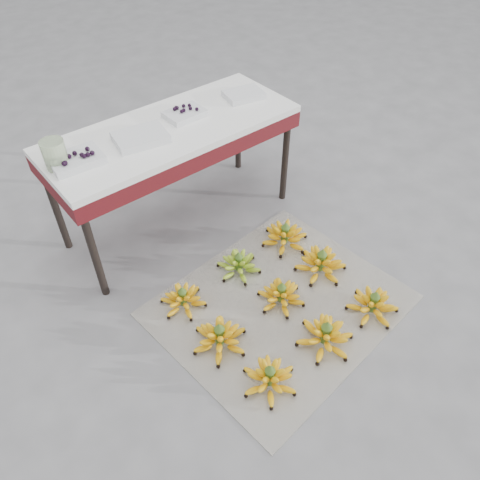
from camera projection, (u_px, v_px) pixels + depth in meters
ground at (288, 307)px, 2.57m from camera, size 60.00×60.00×0.00m
newspaper_mat at (279, 305)px, 2.57m from camera, size 1.34×1.15×0.01m
bunch_front_left at (269, 378)px, 2.19m from camera, size 0.30×0.30×0.16m
bunch_front_center at (325, 336)px, 2.35m from camera, size 0.38×0.38×0.18m
bunch_front_right at (373, 305)px, 2.50m from camera, size 0.29×0.29×0.17m
bunch_mid_left at (220, 338)px, 2.35m from camera, size 0.36×0.36×0.17m
bunch_mid_center at (281, 295)px, 2.55m from camera, size 0.29×0.29×0.16m
bunch_mid_right at (321, 264)px, 2.71m from camera, size 0.32×0.32×0.18m
bunch_back_left at (183, 299)px, 2.53m from camera, size 0.29×0.29×0.15m
bunch_back_center at (239, 265)px, 2.72m from camera, size 0.28×0.28×0.16m
bunch_back_right at (285, 236)px, 2.88m from camera, size 0.34×0.34×0.18m
vendor_table at (172, 138)px, 2.66m from camera, size 1.46×0.58×0.70m
tray_far_left at (76, 160)px, 2.33m from camera, size 0.27×0.20×0.07m
tray_left at (141, 137)px, 2.48m from camera, size 0.30×0.24×0.04m
tray_right at (185, 113)px, 2.67m from camera, size 0.22×0.16×0.06m
tray_far_right at (244, 95)px, 2.84m from camera, size 0.26×0.21×0.04m
glass_jar at (55, 154)px, 2.27m from camera, size 0.15×0.15×0.15m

